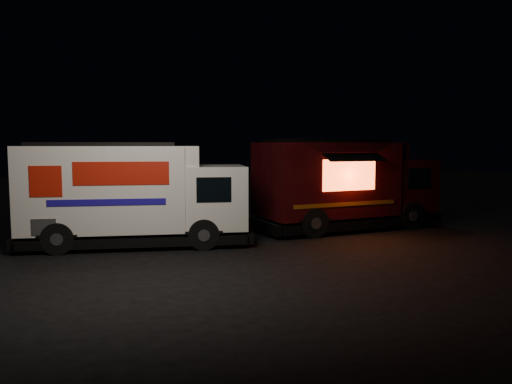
{
  "coord_description": "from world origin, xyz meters",
  "views": [
    {
      "loc": [
        -3.11,
        -14.55,
        3.13
      ],
      "look_at": [
        1.04,
        2.0,
        1.54
      ],
      "focal_mm": 35.0,
      "sensor_mm": 36.0,
      "label": 1
    }
  ],
  "objects": [
    {
      "name": "ground",
      "position": [
        0.0,
        0.0,
        0.0
      ],
      "size": [
        80.0,
        80.0,
        0.0
      ],
      "primitive_type": "plane",
      "color": "black",
      "rests_on": "ground"
    },
    {
      "name": "white_truck",
      "position": [
        -2.96,
        1.45,
        1.61
      ],
      "size": [
        7.31,
        3.06,
        3.23
      ],
      "primitive_type": null,
      "rotation": [
        0.0,
        0.0,
        -0.09
      ],
      "color": "silver",
      "rests_on": "ground"
    },
    {
      "name": "red_truck",
      "position": [
        4.8,
        2.84,
        1.68
      ],
      "size": [
        7.61,
        3.97,
        3.37
      ],
      "primitive_type": null,
      "rotation": [
        0.0,
        0.0,
        0.19
      ],
      "color": "#370A0C",
      "rests_on": "ground"
    }
  ]
}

